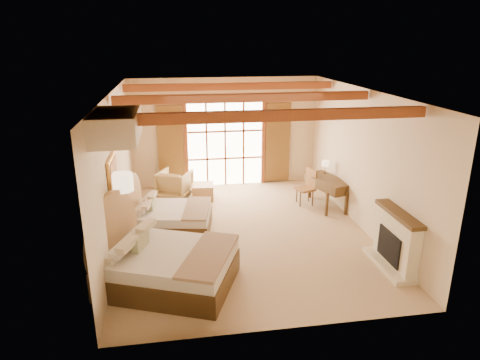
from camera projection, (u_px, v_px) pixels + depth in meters
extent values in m
plane|color=tan|center=(245.00, 232.00, 9.87)|extent=(7.00, 7.00, 0.00)
plane|color=beige|center=(225.00, 133.00, 12.64)|extent=(5.50, 0.00, 5.50)
plane|color=beige|center=(116.00, 172.00, 8.95)|extent=(0.00, 7.00, 7.00)
plane|color=beige|center=(363.00, 160.00, 9.78)|extent=(0.00, 7.00, 7.00)
plane|color=#AC6A35|center=(245.00, 92.00, 8.86)|extent=(7.00, 7.00, 0.00)
cube|color=white|center=(225.00, 144.00, 12.71)|extent=(2.20, 0.02, 2.50)
cube|color=brown|center=(171.00, 147.00, 12.45)|extent=(0.75, 0.06, 2.40)
cube|color=brown|center=(278.00, 143.00, 12.93)|extent=(0.75, 0.06, 2.40)
cube|color=beige|center=(396.00, 241.00, 8.22)|extent=(0.25, 1.30, 1.10)
cube|color=black|center=(392.00, 246.00, 8.24)|extent=(0.18, 0.80, 0.60)
cube|color=beige|center=(389.00, 265.00, 8.36)|extent=(0.45, 1.40, 0.10)
cube|color=#4B3419|center=(399.00, 214.00, 8.03)|extent=(0.30, 1.40, 0.08)
cube|color=gold|center=(113.00, 176.00, 8.20)|extent=(0.05, 0.95, 0.75)
cube|color=#E4964C|center=(114.00, 176.00, 8.21)|extent=(0.02, 0.82, 0.62)
cube|color=beige|center=(116.00, 126.00, 6.70)|extent=(0.70, 1.40, 0.45)
cube|color=#4B3419|center=(169.00, 274.00, 7.71)|extent=(2.71, 2.40, 0.44)
cube|color=silver|center=(168.00, 257.00, 7.61)|extent=(2.65, 2.36, 0.24)
cube|color=#937958|center=(210.00, 247.00, 7.68)|extent=(1.27, 1.85, 0.05)
cube|color=#9EA278|center=(137.00, 247.00, 7.45)|extent=(0.29, 0.47, 0.26)
cube|color=#4B3419|center=(171.00, 223.00, 9.91)|extent=(2.01, 1.65, 0.35)
cube|color=silver|center=(171.00, 212.00, 9.83)|extent=(1.97, 1.62, 0.19)
cube|color=#937958|center=(197.00, 207.00, 9.89)|extent=(0.77, 1.47, 0.04)
cube|color=#9EA278|center=(151.00, 205.00, 9.70)|extent=(0.17, 0.38, 0.21)
cube|color=#4B3419|center=(132.00, 247.00, 8.52)|extent=(0.58, 0.58, 0.61)
cylinder|color=#3E2D1A|center=(130.00, 263.00, 8.49)|extent=(0.26, 0.26, 0.03)
cylinder|color=#3E2D1A|center=(126.00, 225.00, 8.24)|extent=(0.04, 0.04, 1.60)
cylinder|color=beige|center=(122.00, 182.00, 7.96)|extent=(0.40, 0.40, 0.33)
imported|color=tan|center=(175.00, 184.00, 11.94)|extent=(1.11, 1.12, 0.77)
cube|color=#AE7E52|center=(203.00, 192.00, 11.85)|extent=(0.64, 0.64, 0.42)
cube|color=#4B3419|center=(328.00, 179.00, 11.20)|extent=(0.99, 1.54, 0.05)
cube|color=#4B3419|center=(328.00, 184.00, 11.24)|extent=(0.95, 1.50, 0.22)
cube|color=#93643C|center=(305.00, 189.00, 11.42)|extent=(0.54, 0.54, 0.06)
cube|color=#93643C|center=(312.00, 179.00, 11.36)|extent=(0.18, 0.42, 0.52)
cylinder|color=#3E2D1A|center=(325.00, 173.00, 11.58)|extent=(0.11, 0.11, 0.02)
cylinder|color=#3E2D1A|center=(325.00, 169.00, 11.54)|extent=(0.02, 0.02, 0.25)
cylinder|color=beige|center=(325.00, 163.00, 11.49)|extent=(0.18, 0.18, 0.14)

